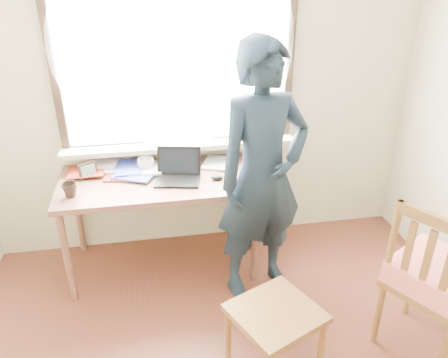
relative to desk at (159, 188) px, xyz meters
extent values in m
cube|color=beige|center=(0.40, 0.37, 0.59)|extent=(3.50, 0.02, 2.60)
cube|color=white|center=(0.20, 0.35, 0.89)|extent=(1.70, 0.01, 1.30)
cube|color=black|center=(0.20, 0.34, 0.21)|extent=(1.82, 0.06, 0.06)
cube|color=black|center=(-0.68, 0.34, 0.89)|extent=(0.06, 0.06, 1.30)
cube|color=black|center=(1.08, 0.34, 0.89)|extent=(0.06, 0.06, 1.30)
cube|color=beige|center=(0.20, 0.27, 0.22)|extent=(1.85, 0.20, 0.04)
cube|color=white|center=(0.20, 0.28, 0.99)|extent=(1.95, 0.02, 1.65)
cube|color=brown|center=(0.00, 0.00, 0.06)|extent=(1.47, 0.73, 0.04)
cylinder|color=brown|center=(-0.68, -0.31, -0.33)|extent=(0.05, 0.05, 0.75)
cylinder|color=brown|center=(-0.68, 0.31, -0.33)|extent=(0.05, 0.05, 0.75)
cylinder|color=brown|center=(0.68, -0.31, -0.33)|extent=(0.05, 0.05, 0.75)
cylinder|color=brown|center=(0.68, 0.31, -0.33)|extent=(0.05, 0.05, 0.75)
cube|color=black|center=(0.14, -0.08, 0.09)|extent=(0.37, 0.29, 0.02)
cube|color=black|center=(0.16, 0.03, 0.20)|extent=(0.33, 0.13, 0.22)
cube|color=black|center=(0.16, 0.03, 0.20)|extent=(0.29, 0.11, 0.18)
cube|color=black|center=(0.14, -0.09, 0.09)|extent=(0.31, 0.19, 0.00)
imported|color=white|center=(-0.09, 0.16, 0.13)|extent=(0.18, 0.18, 0.10)
imported|color=black|center=(-0.61, -0.18, 0.13)|extent=(0.12, 0.12, 0.10)
ellipsoid|color=black|center=(0.43, -0.10, 0.10)|extent=(0.09, 0.06, 0.04)
cube|color=white|center=(-0.07, 0.25, 0.09)|extent=(0.38, 0.37, 0.01)
cube|color=gold|center=(-0.16, 0.10, 0.09)|extent=(0.29, 0.35, 0.01)
cube|color=white|center=(-0.35, 0.17, 0.09)|extent=(0.25, 0.32, 0.01)
cube|color=white|center=(-0.09, 0.21, 0.10)|extent=(0.35, 0.37, 0.00)
cube|color=white|center=(0.02, 0.09, 0.10)|extent=(0.30, 0.33, 0.01)
cube|color=white|center=(-0.56, 0.12, 0.11)|extent=(0.36, 0.35, 0.02)
cube|color=white|center=(-0.04, 0.10, 0.12)|extent=(0.27, 0.30, 0.02)
cube|color=#394ABC|center=(-0.03, 0.15, 0.12)|extent=(0.31, 0.30, 0.02)
imported|color=white|center=(-0.46, 0.27, 0.09)|extent=(0.26, 0.31, 0.03)
imported|color=white|center=(0.38, 0.20, 0.09)|extent=(0.27, 0.31, 0.02)
cube|color=black|center=(-0.52, 0.10, 0.14)|extent=(0.13, 0.08, 0.11)
cube|color=#39632C|center=(-0.52, 0.10, 0.14)|extent=(0.10, 0.06, 0.08)
cube|color=brown|center=(0.59, -1.18, -0.25)|extent=(0.60, 0.59, 0.04)
cylinder|color=brown|center=(0.33, -1.08, -0.49)|extent=(0.04, 0.04, 0.43)
cylinder|color=brown|center=(0.85, -1.27, -0.49)|extent=(0.04, 0.04, 0.43)
cylinder|color=brown|center=(0.69, -0.92, -0.49)|extent=(0.04, 0.04, 0.43)
cube|color=brown|center=(1.59, -1.16, -0.23)|extent=(0.65, 0.66, 0.04)
cylinder|color=brown|center=(1.52, -1.44, -0.48)|extent=(0.04, 0.04, 0.46)
cylinder|color=brown|center=(1.66, -0.87, -0.48)|extent=(0.04, 0.04, 0.46)
cylinder|color=brown|center=(1.31, -1.07, -0.48)|extent=(0.04, 0.04, 0.46)
cylinder|color=brown|center=(1.30, -1.08, 0.08)|extent=(0.04, 0.04, 0.56)
cube|color=brown|center=(1.40, -1.26, 0.32)|extent=(0.26, 0.41, 0.07)
cube|color=brown|center=(1.46, -1.36, 0.04)|extent=(0.04, 0.05, 0.45)
cube|color=brown|center=(1.40, -1.26, 0.04)|extent=(0.04, 0.05, 0.45)
cube|color=brown|center=(1.35, -1.17, 0.04)|extent=(0.04, 0.05, 0.45)
cube|color=red|center=(1.59, -1.16, -0.13)|extent=(0.64, 0.64, 0.15)
imported|color=black|center=(0.70, -0.38, 0.22)|extent=(0.77, 0.61, 1.86)
camera|label=1|loc=(-0.03, -2.97, 1.54)|focal=35.00mm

